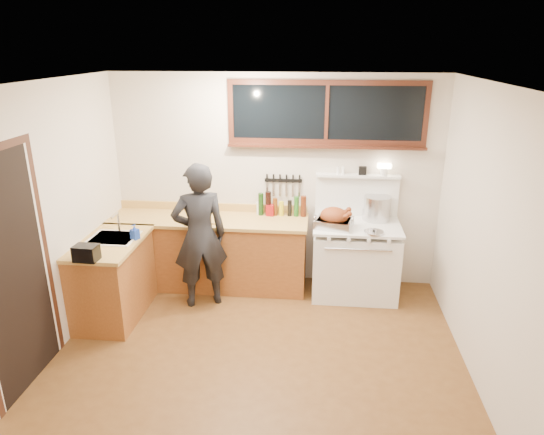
# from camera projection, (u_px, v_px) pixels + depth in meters

# --- Properties ---
(ground_plane) EXTENTS (4.00, 3.50, 0.02)m
(ground_plane) POSITION_uv_depth(u_px,v_px,m) (258.00, 357.00, 4.78)
(ground_plane) COLOR #593617
(room_shell) EXTENTS (4.10, 3.60, 2.65)m
(room_shell) POSITION_uv_depth(u_px,v_px,m) (256.00, 196.00, 4.22)
(room_shell) COLOR beige
(room_shell) RESTS_ON ground
(counter_back) EXTENTS (2.44, 0.64, 1.00)m
(counter_back) POSITION_uv_depth(u_px,v_px,m) (209.00, 251.00, 6.06)
(counter_back) COLOR brown
(counter_back) RESTS_ON ground
(counter_left) EXTENTS (0.64, 1.09, 0.90)m
(counter_left) POSITION_uv_depth(u_px,v_px,m) (113.00, 278.00, 5.37)
(counter_left) COLOR brown
(counter_left) RESTS_ON ground
(sink_unit) EXTENTS (0.50, 0.45, 0.37)m
(sink_unit) POSITION_uv_depth(u_px,v_px,m) (114.00, 243.00, 5.31)
(sink_unit) COLOR white
(sink_unit) RESTS_ON counter_left
(vintage_stove) EXTENTS (1.02, 0.74, 1.57)m
(vintage_stove) POSITION_uv_depth(u_px,v_px,m) (355.00, 258.00, 5.85)
(vintage_stove) COLOR white
(vintage_stove) RESTS_ON ground
(back_window) EXTENTS (2.32, 0.13, 0.77)m
(back_window) POSITION_uv_depth(u_px,v_px,m) (326.00, 120.00, 5.64)
(back_window) COLOR black
(back_window) RESTS_ON room_shell
(left_doorway) EXTENTS (0.02, 1.04, 2.17)m
(left_doorway) POSITION_uv_depth(u_px,v_px,m) (15.00, 272.00, 4.09)
(left_doorway) COLOR black
(left_doorway) RESTS_ON ground
(knife_strip) EXTENTS (0.46, 0.03, 0.28)m
(knife_strip) POSITION_uv_depth(u_px,v_px,m) (283.00, 181.00, 5.95)
(knife_strip) COLOR black
(knife_strip) RESTS_ON room_shell
(man) EXTENTS (0.73, 0.61, 1.70)m
(man) POSITION_uv_depth(u_px,v_px,m) (200.00, 236.00, 5.48)
(man) COLOR black
(man) RESTS_ON ground
(soap_bottle) EXTENTS (0.10, 0.10, 0.17)m
(soap_bottle) POSITION_uv_depth(u_px,v_px,m) (135.00, 232.00, 5.24)
(soap_bottle) COLOR #2141A7
(soap_bottle) RESTS_ON counter_left
(toaster) EXTENTS (0.24, 0.17, 0.16)m
(toaster) POSITION_uv_depth(u_px,v_px,m) (86.00, 253.00, 4.72)
(toaster) COLOR black
(toaster) RESTS_ON counter_left
(cutting_board) EXTENTS (0.43, 0.37, 0.13)m
(cutting_board) POSITION_uv_depth(u_px,v_px,m) (200.00, 217.00, 5.78)
(cutting_board) COLOR tan
(cutting_board) RESTS_ON counter_back
(roast_turkey) EXTENTS (0.47, 0.40, 0.24)m
(roast_turkey) POSITION_uv_depth(u_px,v_px,m) (334.00, 219.00, 5.57)
(roast_turkey) COLOR silver
(roast_turkey) RESTS_ON vintage_stove
(stockpot) EXTENTS (0.38, 0.38, 0.30)m
(stockpot) POSITION_uv_depth(u_px,v_px,m) (377.00, 208.00, 5.80)
(stockpot) COLOR silver
(stockpot) RESTS_ON vintage_stove
(saucepan) EXTENTS (0.19, 0.29, 0.11)m
(saucepan) POSITION_uv_depth(u_px,v_px,m) (368.00, 214.00, 5.87)
(saucepan) COLOR silver
(saucepan) RESTS_ON vintage_stove
(pot_lid) EXTENTS (0.28, 0.28, 0.04)m
(pot_lid) POSITION_uv_depth(u_px,v_px,m) (374.00, 232.00, 5.43)
(pot_lid) COLOR silver
(pot_lid) RESTS_ON vintage_stove
(coffee_tin) EXTENTS (0.11, 0.09, 0.14)m
(coffee_tin) POSITION_uv_depth(u_px,v_px,m) (270.00, 210.00, 5.97)
(coffee_tin) COLOR maroon
(coffee_tin) RESTS_ON counter_back
(pitcher) EXTENTS (0.10, 0.10, 0.15)m
(pitcher) POSITION_uv_depth(u_px,v_px,m) (260.00, 208.00, 6.02)
(pitcher) COLOR white
(pitcher) RESTS_ON counter_back
(bottle_cluster) EXTENTS (0.59, 0.07, 0.30)m
(bottle_cluster) POSITION_uv_depth(u_px,v_px,m) (281.00, 206.00, 5.95)
(bottle_cluster) COLOR black
(bottle_cluster) RESTS_ON counter_back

